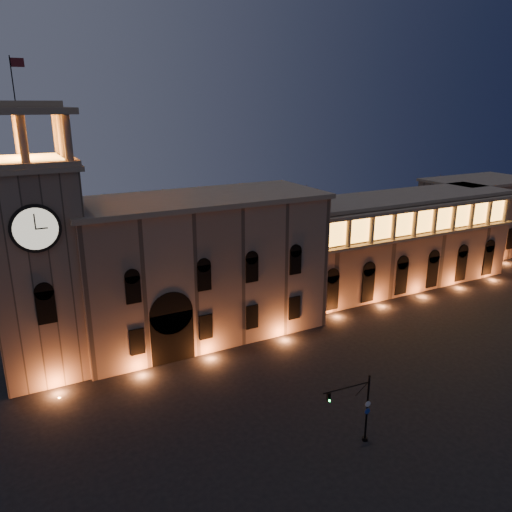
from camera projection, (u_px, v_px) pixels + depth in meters
name	position (u px, v px, depth m)	size (l,w,h in m)	color
ground	(311.00, 417.00, 46.76)	(160.00, 160.00, 0.00)	black
government_building	(201.00, 267.00, 61.79)	(30.80, 12.80, 17.60)	#856B57
clock_tower	(37.00, 261.00, 51.68)	(9.80, 9.80, 32.40)	#856B57
colonnade_wing	(397.00, 240.00, 79.08)	(40.60, 11.50, 14.50)	#806651
secondary_building	(477.00, 218.00, 95.91)	(20.00, 12.00, 14.00)	#806651
traffic_light	(359.00, 409.00, 42.23)	(4.70, 0.68, 6.46)	black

